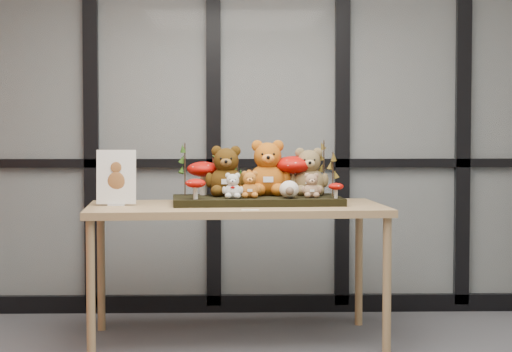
{
  "coord_description": "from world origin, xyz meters",
  "views": [
    {
      "loc": [
        -0.32,
        -4.0,
        1.3
      ],
      "look_at": [
        -0.18,
        1.53,
        1.01
      ],
      "focal_mm": 65.0,
      "sensor_mm": 36.0,
      "label": 1
    }
  ],
  "objects_px": {
    "plush_cream_hedgehog": "(289,188)",
    "mushroom_back_right": "(294,174)",
    "bear_tan_back": "(309,169)",
    "display_table": "(236,216)",
    "bear_small_yellow": "(250,183)",
    "bear_pooh_yellow": "(268,165)",
    "bear_white_bow": "(233,184)",
    "mushroom_front_left": "(196,188)",
    "diorama_tray": "(257,200)",
    "sign_holder": "(116,179)",
    "mushroom_back_left": "(203,177)",
    "bear_beige_small": "(312,184)",
    "mushroom_front_right": "(336,190)",
    "bear_brown_medium": "(226,168)"
  },
  "relations": [
    {
      "from": "mushroom_front_right",
      "to": "sign_holder",
      "type": "relative_size",
      "value": 0.3
    },
    {
      "from": "bear_tan_back",
      "to": "mushroom_front_left",
      "type": "bearing_deg",
      "value": -160.02
    },
    {
      "from": "display_table",
      "to": "plush_cream_hedgehog",
      "type": "bearing_deg",
      "value": -13.81
    },
    {
      "from": "diorama_tray",
      "to": "plush_cream_hedgehog",
      "type": "relative_size",
      "value": 8.72
    },
    {
      "from": "mushroom_back_left",
      "to": "sign_holder",
      "type": "bearing_deg",
      "value": -153.53
    },
    {
      "from": "plush_cream_hedgehog",
      "to": "bear_white_bow",
      "type": "bearing_deg",
      "value": 176.14
    },
    {
      "from": "mushroom_back_right",
      "to": "mushroom_front_right",
      "type": "height_order",
      "value": "mushroom_back_right"
    },
    {
      "from": "bear_brown_medium",
      "to": "mushroom_front_left",
      "type": "distance_m",
      "value": 0.33
    },
    {
      "from": "bear_beige_small",
      "to": "bear_brown_medium",
      "type": "bearing_deg",
      "value": 159.81
    },
    {
      "from": "display_table",
      "to": "mushroom_back_right",
      "type": "xyz_separation_m",
      "value": [
        0.36,
        0.21,
        0.24
      ]
    },
    {
      "from": "diorama_tray",
      "to": "mushroom_back_right",
      "type": "relative_size",
      "value": 3.78
    },
    {
      "from": "display_table",
      "to": "diorama_tray",
      "type": "bearing_deg",
      "value": 26.57
    },
    {
      "from": "plush_cream_hedgehog",
      "to": "mushroom_back_right",
      "type": "bearing_deg",
      "value": 76.4
    },
    {
      "from": "bear_beige_small",
      "to": "mushroom_back_right",
      "type": "bearing_deg",
      "value": 109.12
    },
    {
      "from": "bear_small_yellow",
      "to": "bear_beige_small",
      "type": "bearing_deg",
      "value": -1.8
    },
    {
      "from": "bear_white_bow",
      "to": "mushroom_back_right",
      "type": "bearing_deg",
      "value": 30.68
    },
    {
      "from": "bear_pooh_yellow",
      "to": "bear_brown_medium",
      "type": "distance_m",
      "value": 0.26
    },
    {
      "from": "diorama_tray",
      "to": "sign_holder",
      "type": "relative_size",
      "value": 3.06
    },
    {
      "from": "bear_brown_medium",
      "to": "bear_beige_small",
      "type": "xyz_separation_m",
      "value": [
        0.52,
        -0.15,
        -0.09
      ]
    },
    {
      "from": "mushroom_front_right",
      "to": "bear_white_bow",
      "type": "bearing_deg",
      "value": 179.24
    },
    {
      "from": "display_table",
      "to": "mushroom_back_left",
      "type": "xyz_separation_m",
      "value": [
        -0.2,
        0.23,
        0.22
      ]
    },
    {
      "from": "display_table",
      "to": "bear_small_yellow",
      "type": "distance_m",
      "value": 0.22
    },
    {
      "from": "mushroom_front_right",
      "to": "mushroom_back_right",
      "type": "bearing_deg",
      "value": 130.86
    },
    {
      "from": "diorama_tray",
      "to": "bear_brown_medium",
      "type": "height_order",
      "value": "bear_brown_medium"
    },
    {
      "from": "display_table",
      "to": "mushroom_front_left",
      "type": "height_order",
      "value": "mushroom_front_left"
    },
    {
      "from": "plush_cream_hedgehog",
      "to": "sign_holder",
      "type": "relative_size",
      "value": 0.35
    },
    {
      "from": "bear_pooh_yellow",
      "to": "bear_white_bow",
      "type": "bearing_deg",
      "value": -135.24
    },
    {
      "from": "bear_tan_back",
      "to": "mushroom_back_right",
      "type": "bearing_deg",
      "value": 168.64
    },
    {
      "from": "bear_small_yellow",
      "to": "mushroom_back_right",
      "type": "xyz_separation_m",
      "value": [
        0.28,
        0.23,
        0.05
      ]
    },
    {
      "from": "bear_white_bow",
      "to": "mushroom_back_right",
      "type": "xyz_separation_m",
      "value": [
        0.38,
        0.26,
        0.05
      ]
    },
    {
      "from": "bear_small_yellow",
      "to": "bear_pooh_yellow",
      "type": "bearing_deg",
      "value": 58.03
    },
    {
      "from": "bear_small_yellow",
      "to": "bear_tan_back",
      "type": "bearing_deg",
      "value": 26.67
    },
    {
      "from": "bear_small_yellow",
      "to": "plush_cream_hedgehog",
      "type": "bearing_deg",
      "value": -11.36
    },
    {
      "from": "mushroom_front_left",
      "to": "mushroom_back_left",
      "type": "bearing_deg",
      "value": 83.9
    },
    {
      "from": "display_table",
      "to": "bear_brown_medium",
      "type": "height_order",
      "value": "bear_brown_medium"
    },
    {
      "from": "bear_tan_back",
      "to": "bear_white_bow",
      "type": "bearing_deg",
      "value": -156.03
    },
    {
      "from": "bear_brown_medium",
      "to": "bear_small_yellow",
      "type": "bearing_deg",
      "value": -52.89
    },
    {
      "from": "bear_pooh_yellow",
      "to": "mushroom_back_right",
      "type": "relative_size",
      "value": 1.4
    },
    {
      "from": "mushroom_front_right",
      "to": "display_table",
      "type": "bearing_deg",
      "value": 173.89
    },
    {
      "from": "bear_pooh_yellow",
      "to": "bear_white_bow",
      "type": "distance_m",
      "value": 0.35
    },
    {
      "from": "mushroom_back_left",
      "to": "mushroom_front_right",
      "type": "bearing_deg",
      "value": -20.02
    },
    {
      "from": "mushroom_front_right",
      "to": "sign_holder",
      "type": "distance_m",
      "value": 1.32
    },
    {
      "from": "bear_white_bow",
      "to": "sign_holder",
      "type": "relative_size",
      "value": 0.5
    },
    {
      "from": "bear_pooh_yellow",
      "to": "bear_beige_small",
      "type": "height_order",
      "value": "bear_pooh_yellow"
    },
    {
      "from": "bear_white_bow",
      "to": "mushroom_front_left",
      "type": "xyz_separation_m",
      "value": [
        -0.22,
        -0.06,
        -0.02
      ]
    },
    {
      "from": "bear_tan_back",
      "to": "display_table",
      "type": "bearing_deg",
      "value": -160.68
    },
    {
      "from": "bear_brown_medium",
      "to": "mushroom_back_left",
      "type": "height_order",
      "value": "bear_brown_medium"
    },
    {
      "from": "plush_cream_hedgehog",
      "to": "bear_small_yellow",
      "type": "bearing_deg",
      "value": 168.64
    },
    {
      "from": "mushroom_back_left",
      "to": "mushroom_back_right",
      "type": "height_order",
      "value": "mushroom_back_right"
    },
    {
      "from": "mushroom_back_right",
      "to": "diorama_tray",
      "type": "bearing_deg",
      "value": -150.62
    }
  ]
}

